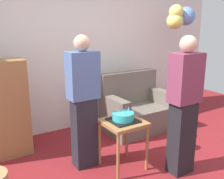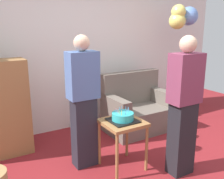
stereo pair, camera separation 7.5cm
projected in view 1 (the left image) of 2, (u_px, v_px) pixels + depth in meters
name	position (u px, v px, depth m)	size (l,w,h in m)	color
wall_back	(76.00, 48.00, 4.26)	(6.00, 0.10, 2.70)	silver
couch	(136.00, 110.00, 4.33)	(1.10, 0.70, 0.96)	#6B6056
side_table	(123.00, 128.00, 3.10)	(0.48, 0.48, 0.61)	olive
birthday_cake	(123.00, 117.00, 3.07)	(0.32, 0.32, 0.17)	black
person_blowing_candles	(84.00, 102.00, 3.08)	(0.36, 0.22, 1.63)	#23232D
person_holding_cake	(184.00, 106.00, 2.93)	(0.36, 0.22, 1.63)	black
handbag	(184.00, 132.00, 4.03)	(0.28, 0.14, 0.20)	#473328
balloon_bunch	(181.00, 17.00, 4.39)	(0.56, 0.32, 2.06)	silver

